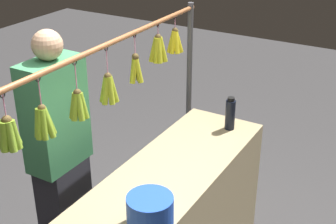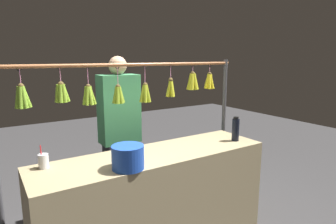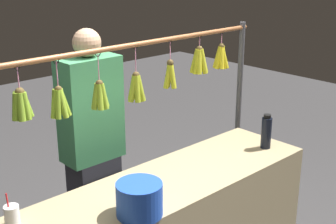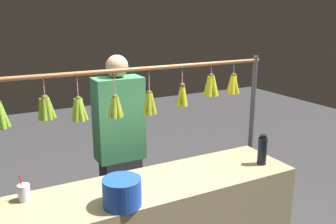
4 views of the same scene
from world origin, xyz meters
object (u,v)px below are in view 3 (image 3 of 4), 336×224
at_px(drink_cup, 12,216).
at_px(blue_bucket, 139,199).
at_px(water_bottle, 266,132).
at_px(vendor_person, 93,154).

bearing_deg(drink_cup, blue_bucket, 146.67).
bearing_deg(water_bottle, drink_cup, -8.58).
bearing_deg(vendor_person, blue_bucket, 70.11).
bearing_deg(drink_cup, water_bottle, 171.42).
bearing_deg(blue_bucket, drink_cup, -33.33).
height_order(drink_cup, vendor_person, vendor_person).
xyz_separation_m(blue_bucket, vendor_person, (-0.33, -0.92, -0.14)).
distance_m(water_bottle, blue_bucket, 1.22).
height_order(water_bottle, blue_bucket, water_bottle).
height_order(water_bottle, drink_cup, water_bottle).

